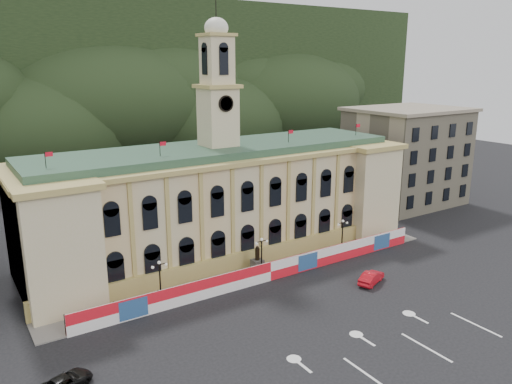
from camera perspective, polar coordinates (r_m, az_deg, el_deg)
ground at (r=54.37m, az=11.00°, el=-15.45°), size 260.00×260.00×0.00m
lane_markings at (r=51.46m, az=15.03°, el=-17.57°), size 26.00×10.00×0.02m
hill_ridge at (r=158.95m, az=-21.24°, el=10.96°), size 230.00×80.00×64.00m
city_hall at (r=72.05m, az=-4.04°, el=-0.82°), size 56.20×17.60×37.10m
side_building_right at (r=101.40m, az=16.76°, el=3.98°), size 21.00×17.00×18.60m
hoarding_fence at (r=64.19m, az=1.65°, el=-9.02°), size 50.00×0.44×2.50m
pavement at (r=66.67m, az=0.27°, el=-9.18°), size 56.00×5.50×0.16m
statue at (r=66.42m, az=0.16°, el=-8.24°), size 1.40×1.40×3.72m
lamp_left at (r=58.94m, az=-10.92°, el=-9.61°), size 1.96×0.44×5.15m
lamp_center at (r=64.94m, az=0.64°, el=-6.99°), size 1.96×0.44×5.15m
lamp_right at (r=73.15m, az=9.84°, el=-4.68°), size 1.96×0.44×5.15m
red_sedan at (r=65.20m, az=13.04°, el=-9.50°), size 4.75×5.75×1.54m
black_suv at (r=48.19m, az=-20.94°, el=-19.61°), size 4.91×5.92×1.29m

